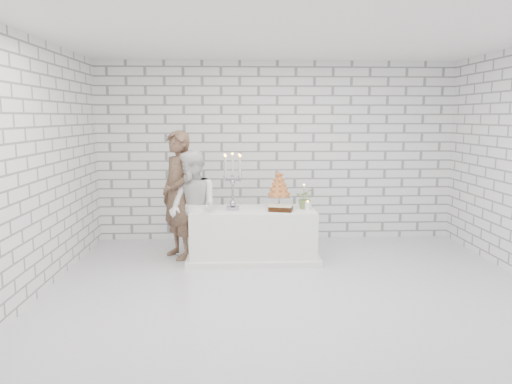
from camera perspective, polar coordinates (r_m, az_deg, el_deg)
name	(u,v)px	position (r m, az deg, el deg)	size (l,w,h in m)	color
ground	(293,288)	(6.16, 4.32, -11.04)	(6.00, 5.00, 0.01)	silver
ceiling	(296,35)	(5.87, 4.67, 17.72)	(6.00, 5.00, 0.01)	white
wall_back	(277,152)	(8.30, 2.43, 4.73)	(6.00, 0.01, 3.00)	white
wall_front	(338,204)	(3.38, 9.52, -1.34)	(6.00, 0.01, 3.00)	white
wall_left	(37,168)	(6.23, -24.13, 2.62)	(0.01, 5.00, 3.00)	white
cake_table	(253,234)	(7.21, -0.36, -4.95)	(1.80, 0.80, 0.75)	white
groom	(178,195)	(7.28, -9.08, -0.36)	(0.69, 0.45, 1.89)	#432E23
bride	(193,207)	(7.00, -7.34, -1.79)	(0.79, 0.61, 1.62)	white
candelabra	(233,182)	(7.02, -2.74, 1.22)	(0.34, 0.34, 0.83)	#9F9FA9
croquembouche	(279,189)	(7.21, 2.70, 0.31)	(0.35, 0.35, 0.55)	#B56332
chocolate_cake	(281,208)	(7.00, 2.90, -1.89)	(0.33, 0.23, 0.08)	black
pillar_candle	(308,206)	(7.08, 6.03, -1.64)	(0.08, 0.08, 0.12)	white
extra_taper	(304,196)	(7.34, 5.60, -0.47)	(0.06, 0.06, 0.32)	beige
flowers	(305,198)	(7.19, 5.77, -0.74)	(0.27, 0.24, 0.31)	#4A7C3D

